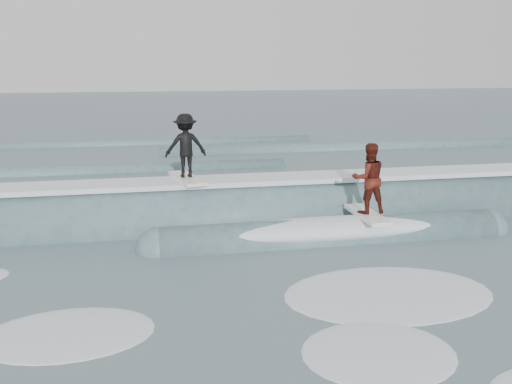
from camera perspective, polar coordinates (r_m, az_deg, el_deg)
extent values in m
plane|color=#425561|center=(11.74, 4.41, -10.09)|extent=(160.00, 160.00, 0.00)
cylinder|color=#3C6065|center=(16.77, -0.68, -2.91)|extent=(20.74, 2.33, 2.33)
cylinder|color=#3C6065|center=(15.18, 7.61, -4.74)|extent=(9.00, 1.17, 1.17)
sphere|color=#3C6065|center=(14.40, -9.67, -5.80)|extent=(1.17, 1.17, 1.17)
sphere|color=#3C6065|center=(17.15, 22.00, -3.53)|extent=(1.17, 1.17, 1.17)
cube|color=white|center=(16.48, -0.69, 1.22)|extent=(18.00, 1.30, 0.14)
ellipsoid|color=white|center=(15.09, 7.64, -3.66)|extent=(7.60, 1.30, 0.60)
cube|color=white|center=(16.22, -6.97, 1.37)|extent=(0.95, 2.07, 0.10)
imported|color=black|center=(16.06, -7.06, 4.64)|extent=(1.19, 0.74, 1.77)
cube|color=white|center=(15.33, 11.04, -2.22)|extent=(0.56, 2.00, 0.10)
imported|color=#47150D|center=(15.11, 11.19, 1.35)|extent=(0.90, 0.71, 1.85)
ellipsoid|color=white|center=(12.02, 13.09, -9.84)|extent=(4.42, 3.02, 0.10)
ellipsoid|color=white|center=(9.75, 12.13, -15.43)|extent=(2.76, 1.88, 0.10)
ellipsoid|color=white|center=(10.64, -18.29, -13.29)|extent=(2.53, 1.73, 0.10)
cylinder|color=#3C6065|center=(25.26, -22.21, 1.53)|extent=(22.00, 0.70, 0.70)
cylinder|color=#3C6065|center=(31.10, 11.14, 4.24)|extent=(22.00, 0.80, 0.80)
cylinder|color=#3C6065|center=(32.72, -13.59, 4.55)|extent=(22.00, 0.60, 0.60)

